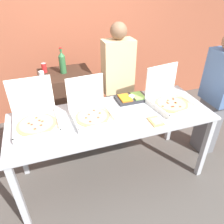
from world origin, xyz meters
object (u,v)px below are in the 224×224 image
Objects in this scene: pizza_box_near_left at (91,111)px; soda_can_silver at (42,76)px; person_guest_cap at (216,96)px; paper_plate_front_right at (156,122)px; pizza_box_near_right at (35,117)px; pizza_box_far_right at (169,98)px; veggie_tray at (131,98)px; soda_can_colored at (44,68)px; person_guest_plaid at (118,86)px; soda_bottle at (62,62)px.

soda_can_silver is at bearing 117.35° from pizza_box_near_left.
paper_plate_front_right is at bearing 105.93° from person_guest_cap.
pizza_box_far_right is (1.49, -0.10, -0.00)m from pizza_box_near_right.
veggie_tray is at bearing 15.99° from pizza_box_near_left.
pizza_box_near_left reaches higher than soda_can_colored.
person_guest_plaid is at bearing 25.46° from pizza_box_near_right.
pizza_box_near_left is (-0.92, 0.04, -0.00)m from pizza_box_far_right.
paper_plate_front_right is 1.69× the size of soda_can_silver.
person_guest_plaid is (-0.03, 0.40, -0.01)m from veggie_tray.
soda_can_colored is (0.19, 0.92, 0.16)m from pizza_box_near_right.
veggie_tray is 3.00× the size of soda_can_silver.
soda_can_colored is at bearing 140.38° from veggie_tray.
soda_bottle is at bearing 95.61° from pizza_box_near_left.
soda_bottle is (-0.70, 0.67, 0.30)m from veggie_tray.
soda_can_colored is (-0.23, 0.10, -0.08)m from soda_bottle.
pizza_box_far_right is 0.44m from veggie_tray.
person_guest_cap is at bearing 15.93° from paper_plate_front_right.
person_guest_plaid reaches higher than pizza_box_far_right.
pizza_box_near_left is at bearing 48.62° from person_guest_plaid.
soda_can_silver is 0.07× the size of person_guest_cap.
pizza_box_near_left is 0.84m from soda_can_silver.
soda_can_silver is (-0.28, -0.16, -0.08)m from soda_bottle.
paper_plate_front_right is 0.13× the size of person_guest_cap.
veggie_tray is at bearing -43.75° from soda_bottle.
soda_can_silver is at bearing 152.73° from veggie_tray.
soda_can_colored is 2.27m from person_guest_cap.
soda_can_silver is (-0.43, 0.71, 0.17)m from pizza_box_near_left.
person_guest_cap reaches higher than soda_can_silver.
person_guest_cap is (0.71, 0.01, -0.10)m from pizza_box_far_right.
person_guest_plaid is at bearing -6.17° from soda_can_silver.
pizza_box_near_right is at bearing 166.97° from pizza_box_far_right.
veggie_tray is 0.22× the size of person_guest_plaid.
soda_bottle is 0.79m from person_guest_plaid.
soda_can_silver and soda_can_colored have the same top height.
paper_plate_front_right is 0.56× the size of veggie_tray.
pizza_box_far_right is at bearing 121.29° from person_guest_plaid.
paper_plate_front_right is 0.53m from veggie_tray.
pizza_box_near_left is 0.27× the size of person_guest_cap.
pizza_box_near_left is 3.61× the size of soda_can_silver.
veggie_tray is 1.10m from person_guest_cap.
soda_can_colored is 0.07× the size of person_guest_cap.
veggie_tray is 1.02m from soda_bottle.
paper_plate_front_right is 0.62× the size of soda_bottle.
soda_bottle reaches higher than pizza_box_far_right.
pizza_box_far_right is at bearing 41.91° from paper_plate_front_right.
soda_bottle is 2.71× the size of soda_can_colored.
paper_plate_front_right is at bearing -19.35° from pizza_box_near_right.
paper_plate_front_right is 0.12× the size of person_guest_plaid.
person_guest_plaid is (0.96, -0.10, -0.23)m from soda_can_silver.
paper_plate_front_right is (-0.32, -0.29, -0.06)m from pizza_box_far_right.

